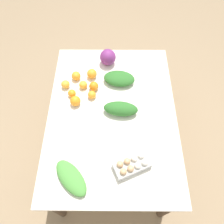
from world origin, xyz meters
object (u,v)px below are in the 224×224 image
Objects in this scene: greens_bunch_dandelion at (121,109)px; greens_bunch_beet_tops at (119,79)px; orange_2 at (72,93)px; orange_5 at (75,101)px; egg_carton at (132,165)px; orange_1 at (92,95)px; orange_3 at (92,74)px; orange_6 at (94,86)px; orange_7 at (65,84)px; orange_4 at (76,76)px; greens_bunch_chard at (71,178)px; cabbage_purple at (108,57)px; orange_0 at (83,85)px.

greens_bunch_dandelion is 0.30m from greens_bunch_beet_tops.
orange_2 is (0.15, 0.39, -0.02)m from greens_bunch_dandelion.
egg_carton is at bearing -140.15° from orange_5.
orange_1 reaches higher than orange_2.
egg_carton is 0.64m from orange_1.
orange_3 reaches higher than orange_6.
orange_5 is 1.17× the size of orange_7.
egg_carton reaches higher than orange_5.
orange_1 is 1.03× the size of orange_2.
orange_6 is (0.08, -0.01, 0.00)m from orange_1.
orange_6 is (-0.08, 0.21, -0.01)m from greens_bunch_beet_tops.
egg_carton is at bearing -141.92° from orange_2.
greens_bunch_dandelion reaches higher than orange_2.
orange_6 is 0.24m from orange_7.
greens_bunch_beet_tops is at bearing 72.78° from egg_carton.
egg_carton is 0.66m from orange_5.
greens_bunch_chard is at bearing -177.02° from orange_4.
cabbage_purple is 2.12× the size of orange_1.
orange_1 is 0.08m from orange_6.
egg_carton reaches higher than greens_bunch_beet_tops.
cabbage_purple is at bearing -37.96° from orange_2.
orange_4 reaches higher than greens_bunch_chard.
orange_7 is (0.17, 0.10, -0.01)m from orange_5.
cabbage_purple is 0.40m from orange_1.
orange_1 reaches higher than greens_bunch_chard.
orange_3 reaches higher than orange_2.
orange_3 is 0.13m from orange_6.
orange_4 is 0.19m from orange_6.
orange_6 is at bearing -8.51° from greens_bunch_chard.
orange_0 reaches higher than greens_bunch_chard.
orange_7 is at bearing 34.78° from orange_2.
orange_7 is at bearing 61.72° from greens_bunch_dandelion.
greens_bunch_chard is 4.25× the size of orange_0.
greens_bunch_chard is at bearing 171.40° from orange_1.
greens_bunch_dandelion reaches higher than greens_bunch_chard.
greens_bunch_beet_tops is 0.22m from orange_6.
cabbage_purple is 1.06m from greens_bunch_chard.
orange_2 is (-0.36, 0.28, -0.04)m from cabbage_purple.
greens_bunch_dandelion is at bearing -145.87° from orange_3.
orange_7 reaches higher than greens_bunch_chard.
egg_carton is at bearing -158.55° from orange_3.
egg_carton is 3.26× the size of orange_5.
greens_bunch_beet_tops reaches higher than orange_3.
orange_3 reaches higher than orange_1.
egg_carton is 0.85m from orange_7.
orange_2 is at bearing 68.45° from greens_bunch_dandelion.
orange_0 is (-0.06, 0.30, -0.01)m from greens_bunch_beet_tops.
cabbage_purple is 0.34m from orange_0.
orange_5 is at bearing 123.23° from greens_bunch_beet_tops.
cabbage_purple reaches higher than orange_7.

